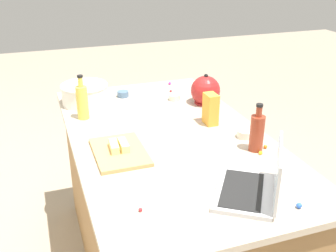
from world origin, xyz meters
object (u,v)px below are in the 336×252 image
Objects in this scene: kettle at (205,91)px; cutting_board at (120,152)px; candy_bag at (211,109)px; butter_stick_right at (114,146)px; ramekin_medium at (123,94)px; ramekin_wide at (244,134)px; bottle_soy at (257,132)px; mixing_bowl_large at (85,93)px; bottle_oil at (82,101)px; ramekin_small at (174,97)px; laptop at (255,185)px; butter_stick_left at (123,145)px.

kettle is 0.63× the size of cutting_board.
cutting_board is 2.00× the size of candy_bag.
butter_stick_right is (-0.46, 0.67, -0.04)m from kettle.
candy_bag is (-0.57, -0.35, 0.07)m from ramekin_medium.
ramekin_wide is at bearing -94.20° from butter_stick_right.
kettle is at bearing -2.46° from bottle_soy.
bottle_oil is at bearing 169.07° from mixing_bowl_large.
bottle_soy reaches higher than ramekin_small.
laptop is 0.39m from bottle_soy.
bottle_oil is 0.74× the size of cutting_board.
mixing_bowl_large is at bearing 4.23° from cutting_board.
kettle is at bearing -121.50° from ramekin_medium.
candy_bag reaches higher than butter_stick_left.
butter_stick_right is at bearing 85.80° from ramekin_wide.
ramekin_wide is at bearing -24.71° from laptop.
bottle_soy is at bearing -132.43° from bottle_oil.
kettle is 0.53m from ramekin_medium.
cutting_board is 3.09× the size of butter_stick_left.
bottle_oil is 0.60m from ramekin_small.
butter_stick_left is at bearing 107.77° from candy_bag.
laptop is 1.28m from ramekin_medium.
bottle_oil is 0.48m from butter_stick_right.
candy_bag is (0.35, 0.07, -0.01)m from bottle_soy.
butter_stick_left reaches higher than ramekin_medium.
cutting_board is 0.77m from ramekin_medium.
butter_stick_right reaches higher than ramekin_wide.
butter_stick_left is (-0.47, -0.12, -0.06)m from bottle_oil.
ramekin_medium is (1.26, 0.22, -0.03)m from laptop.
butter_stick_right is 1.50× the size of ramekin_medium.
candy_bag is (-0.30, -0.64, -0.02)m from bottle_oil.
cutting_board is at bearing 140.39° from ramekin_small.
butter_stick_right is at bearing 89.03° from butter_stick_left.
butter_stick_right is at bearing 106.36° from candy_bag.
ramekin_medium is at bearing 29.26° from ramekin_wide.
ramekin_medium and ramekin_wide have the same top height.
laptop is at bearing 167.00° from kettle.
laptop is 1.01m from kettle.
ramekin_medium is at bearing 31.36° from candy_bag.
cutting_board is at bearing 74.11° from bottle_soy.
mixing_bowl_large is 1.01m from ramekin_wide.
ramekin_medium is at bearing -46.62° from bottle_oil.
cutting_board is at bearing 165.58° from ramekin_medium.
ramekin_small is (0.76, 0.13, -0.08)m from bottle_soy.
butter_stick_left is at bearing -165.62° from bottle_oil.
ramekin_small is (0.57, -0.46, -0.02)m from butter_stick_left.
bottle_oil is 0.74m from kettle.
candy_bag is at bearing -72.23° from butter_stick_left.
butter_stick_right is 0.65× the size of candy_bag.
ramekin_wide is at bearing -94.44° from butter_stick_left.
cutting_board is (-0.71, -0.05, -0.06)m from mixing_bowl_large.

